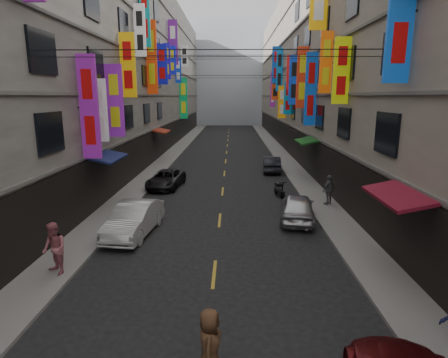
{
  "coord_description": "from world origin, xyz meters",
  "views": [
    {
      "loc": [
        0.63,
        5.54,
        6.29
      ],
      "look_at": [
        0.45,
        13.88,
        4.44
      ],
      "focal_mm": 30.0,
      "sensor_mm": 36.0,
      "label": 1
    }
  ],
  "objects_px": {
    "car_left_far": "(166,179)",
    "pedestrian_lfar": "(54,249)",
    "pedestrian_rfar": "(329,190)",
    "car_left_mid": "(134,219)",
    "car_right_mid": "(297,207)",
    "scooter_far_right": "(279,190)",
    "car_right_far": "(272,164)",
    "pedestrian_crossing": "(210,346)"
  },
  "relations": [
    {
      "from": "car_left_mid",
      "to": "pedestrian_rfar",
      "type": "bearing_deg",
      "value": 31.43
    },
    {
      "from": "car_left_far",
      "to": "car_right_mid",
      "type": "distance_m",
      "value": 10.6
    },
    {
      "from": "car_left_far",
      "to": "pedestrian_lfar",
      "type": "relative_size",
      "value": 2.32
    },
    {
      "from": "scooter_far_right",
      "to": "car_left_mid",
      "type": "height_order",
      "value": "car_left_mid"
    },
    {
      "from": "car_left_mid",
      "to": "pedestrian_lfar",
      "type": "xyz_separation_m",
      "value": [
        -1.72,
        -4.2,
        0.31
      ]
    },
    {
      "from": "car_left_far",
      "to": "pedestrian_rfar",
      "type": "relative_size",
      "value": 2.51
    },
    {
      "from": "car_left_mid",
      "to": "pedestrian_lfar",
      "type": "distance_m",
      "value": 4.55
    },
    {
      "from": "pedestrian_lfar",
      "to": "car_left_mid",
      "type": "bearing_deg",
      "value": 108.01
    },
    {
      "from": "pedestrian_crossing",
      "to": "pedestrian_lfar",
      "type": "bearing_deg",
      "value": 53.49
    },
    {
      "from": "car_left_mid",
      "to": "pedestrian_lfar",
      "type": "relative_size",
      "value": 2.41
    },
    {
      "from": "car_left_mid",
      "to": "car_right_far",
      "type": "relative_size",
      "value": 1.13
    },
    {
      "from": "car_right_mid",
      "to": "pedestrian_rfar",
      "type": "bearing_deg",
      "value": -122.31
    },
    {
      "from": "scooter_far_right",
      "to": "car_right_mid",
      "type": "xyz_separation_m",
      "value": [
        0.34,
        -4.67,
        0.27
      ]
    },
    {
      "from": "car_left_far",
      "to": "scooter_far_right",
      "type": "bearing_deg",
      "value": -10.32
    },
    {
      "from": "car_right_far",
      "to": "pedestrian_crossing",
      "type": "height_order",
      "value": "pedestrian_crossing"
    },
    {
      "from": "car_right_mid",
      "to": "car_left_mid",
      "type": "bearing_deg",
      "value": 24.37
    },
    {
      "from": "car_left_far",
      "to": "pedestrian_crossing",
      "type": "bearing_deg",
      "value": -70.84
    },
    {
      "from": "car_right_mid",
      "to": "car_right_far",
      "type": "bearing_deg",
      "value": -81.13
    },
    {
      "from": "scooter_far_right",
      "to": "pedestrian_crossing",
      "type": "distance_m",
      "value": 16.29
    },
    {
      "from": "car_left_far",
      "to": "car_right_far",
      "type": "height_order",
      "value": "car_right_far"
    },
    {
      "from": "car_right_mid",
      "to": "scooter_far_right",
      "type": "bearing_deg",
      "value": -76.93
    },
    {
      "from": "car_right_far",
      "to": "pedestrian_rfar",
      "type": "xyz_separation_m",
      "value": [
        2.25,
        -10.22,
        0.33
      ]
    },
    {
      "from": "scooter_far_right",
      "to": "pedestrian_crossing",
      "type": "xyz_separation_m",
      "value": [
        -3.5,
        -15.9,
        0.43
      ]
    },
    {
      "from": "car_left_far",
      "to": "pedestrian_crossing",
      "type": "relative_size",
      "value": 2.5
    },
    {
      "from": "car_left_far",
      "to": "car_right_mid",
      "type": "height_order",
      "value": "car_right_mid"
    },
    {
      "from": "car_right_far",
      "to": "pedestrian_lfar",
      "type": "relative_size",
      "value": 2.13
    },
    {
      "from": "scooter_far_right",
      "to": "car_left_mid",
      "type": "relative_size",
      "value": 0.4
    },
    {
      "from": "scooter_far_right",
      "to": "pedestrian_rfar",
      "type": "distance_m",
      "value": 3.38
    },
    {
      "from": "car_left_mid",
      "to": "car_right_far",
      "type": "height_order",
      "value": "car_left_mid"
    },
    {
      "from": "car_left_mid",
      "to": "car_right_far",
      "type": "distance_m",
      "value": 16.93
    },
    {
      "from": "car_left_mid",
      "to": "pedestrian_crossing",
      "type": "relative_size",
      "value": 2.59
    },
    {
      "from": "pedestrian_rfar",
      "to": "pedestrian_crossing",
      "type": "distance_m",
      "value": 15.09
    },
    {
      "from": "pedestrian_rfar",
      "to": "pedestrian_lfar",
      "type": "bearing_deg",
      "value": -1.05
    },
    {
      "from": "car_left_far",
      "to": "pedestrian_crossing",
      "type": "xyz_separation_m",
      "value": [
        4.16,
        -18.18,
        0.27
      ]
    },
    {
      "from": "car_right_far",
      "to": "car_left_mid",
      "type": "bearing_deg",
      "value": 65.66
    },
    {
      "from": "car_right_far",
      "to": "pedestrian_rfar",
      "type": "height_order",
      "value": "pedestrian_rfar"
    },
    {
      "from": "car_left_mid",
      "to": "car_right_mid",
      "type": "distance_m",
      "value": 8.18
    },
    {
      "from": "pedestrian_rfar",
      "to": "scooter_far_right",
      "type": "bearing_deg",
      "value": -77.03
    },
    {
      "from": "car_right_far",
      "to": "pedestrian_lfar",
      "type": "distance_m",
      "value": 21.46
    },
    {
      "from": "car_left_mid",
      "to": "pedestrian_rfar",
      "type": "height_order",
      "value": "pedestrian_rfar"
    },
    {
      "from": "pedestrian_lfar",
      "to": "pedestrian_rfar",
      "type": "xyz_separation_m",
      "value": [
        11.85,
        8.96,
        -0.07
      ]
    },
    {
      "from": "car_left_mid",
      "to": "pedestrian_rfar",
      "type": "relative_size",
      "value": 2.6
    }
  ]
}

